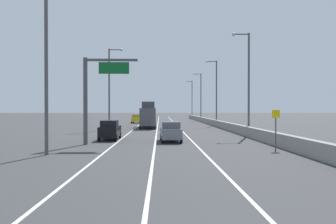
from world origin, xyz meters
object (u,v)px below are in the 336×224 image
(box_truck, at_px, (148,116))
(lamp_post_right_second, at_px, (247,77))
(speed_advisory_sign, at_px, (276,126))
(lamp_post_right_fifth, at_px, (191,97))
(lamp_post_right_fourth, at_px, (200,94))
(car_gray_1, at_px, (171,132))
(lamp_post_right_third, at_px, (215,89))
(lamp_post_left_mid, at_px, (111,84))
(overhead_sign_gantry, at_px, (94,90))
(lamp_post_left_near, at_px, (50,54))
(car_black_2, at_px, (110,130))
(car_yellow_0, at_px, (136,119))

(box_truck, bearing_deg, lamp_post_right_second, -51.03)
(speed_advisory_sign, height_order, lamp_post_right_second, lamp_post_right_second)
(lamp_post_right_fifth, bearing_deg, lamp_post_right_fourth, -89.81)
(speed_advisory_sign, xyz_separation_m, lamp_post_right_fourth, (1.27, 56.75, 5.02))
(speed_advisory_sign, relative_size, car_gray_1, 0.72)
(lamp_post_right_third, height_order, car_gray_1, lamp_post_right_third)
(lamp_post_left_mid, bearing_deg, overhead_sign_gantry, -85.39)
(box_truck, bearing_deg, lamp_post_right_fifth, 76.63)
(overhead_sign_gantry, distance_m, lamp_post_right_third, 35.26)
(lamp_post_left_near, bearing_deg, lamp_post_right_fifth, 77.89)
(speed_advisory_sign, xyz_separation_m, car_black_2, (-13.82, 7.73, -0.79))
(lamp_post_right_fifth, bearing_deg, overhead_sign_gantry, -101.85)
(lamp_post_right_fifth, height_order, car_black_2, lamp_post_right_fifth)
(car_yellow_0, bearing_deg, lamp_post_right_second, -64.26)
(lamp_post_left_near, bearing_deg, lamp_post_right_fourth, 73.58)
(lamp_post_right_fifth, distance_m, lamp_post_left_mid, 57.70)
(speed_advisory_sign, xyz_separation_m, lamp_post_right_fifth, (1.20, 78.55, 5.02))
(lamp_post_right_third, bearing_deg, lamp_post_right_second, -90.09)
(lamp_post_right_third, height_order, lamp_post_right_fourth, same)
(lamp_post_right_fifth, bearing_deg, lamp_post_right_third, -89.77)
(speed_advisory_sign, bearing_deg, box_truck, 110.96)
(car_yellow_0, bearing_deg, car_gray_1, -81.19)
(lamp_post_left_near, height_order, box_truck, lamp_post_left_near)
(lamp_post_right_fourth, height_order, lamp_post_right_fifth, same)
(lamp_post_left_mid, bearing_deg, lamp_post_right_second, -30.65)
(lamp_post_right_second, bearing_deg, lamp_post_right_fourth, 90.09)
(lamp_post_right_second, relative_size, lamp_post_left_mid, 1.00)
(lamp_post_right_fourth, bearing_deg, lamp_post_right_third, -89.72)
(lamp_post_right_second, height_order, lamp_post_left_mid, same)
(speed_advisory_sign, height_order, lamp_post_left_near, lamp_post_left_near)
(lamp_post_left_near, distance_m, box_truck, 31.63)
(overhead_sign_gantry, distance_m, lamp_post_left_mid, 20.14)
(lamp_post_right_second, height_order, car_black_2, lamp_post_right_second)
(lamp_post_right_fifth, xyz_separation_m, car_black_2, (-15.02, -70.82, -5.81))
(lamp_post_right_third, bearing_deg, lamp_post_right_fourth, 90.28)
(lamp_post_right_second, height_order, car_gray_1, lamp_post_right_second)
(overhead_sign_gantry, bearing_deg, car_gray_1, 18.31)
(lamp_post_right_second, bearing_deg, lamp_post_right_third, 89.91)
(lamp_post_left_near, distance_m, car_gray_1, 13.23)
(lamp_post_right_second, distance_m, box_truck, 19.87)
(overhead_sign_gantry, bearing_deg, lamp_post_right_second, 31.18)
(lamp_post_left_near, relative_size, car_yellow_0, 2.88)
(lamp_post_right_fourth, xyz_separation_m, car_yellow_0, (-15.15, -12.01, -5.86))
(overhead_sign_gantry, relative_size, car_black_2, 1.74)
(lamp_post_left_near, bearing_deg, lamp_post_right_third, 64.91)
(lamp_post_right_third, bearing_deg, lamp_post_left_mid, -146.86)
(car_black_2, bearing_deg, speed_advisory_sign, -29.23)
(lamp_post_right_second, xyz_separation_m, car_gray_1, (-9.19, -7.39, -5.85))
(speed_advisory_sign, height_order, lamp_post_right_third, lamp_post_right_third)
(lamp_post_right_fourth, distance_m, lamp_post_left_near, 61.91)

